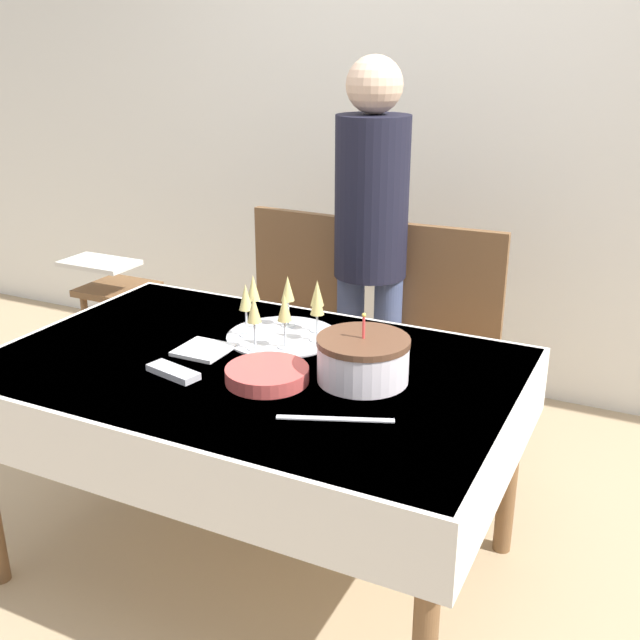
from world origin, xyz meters
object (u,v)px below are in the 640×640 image
object	(u,v)px
dining_chair_far_left	(285,319)
champagne_tray	(281,314)
plate_stack_main	(267,375)
high_chair	(116,304)
birthday_cake	(363,359)
dining_chair_far_right	(442,346)
person_standing	(371,229)

from	to	relation	value
dining_chair_far_left	champagne_tray	world-z (taller)	dining_chair_far_left
dining_chair_far_left	plate_stack_main	bearing A→B (deg)	-64.02
high_chair	plate_stack_main	bearing A→B (deg)	-33.56
champagne_tray	high_chair	xyz separation A→B (m)	(-1.19, 0.56, -0.32)
high_chair	birthday_cake	bearing A→B (deg)	-25.68
plate_stack_main	dining_chair_far_left	bearing A→B (deg)	115.98
dining_chair_far_right	birthday_cake	distance (m)	0.83
dining_chair_far_left	high_chair	xyz separation A→B (m)	(-0.87, -0.05, -0.05)
dining_chair_far_left	high_chair	size ratio (longest dim) A/B	1.37
plate_stack_main	high_chair	world-z (taller)	plate_stack_main
dining_chair_far_right	person_standing	bearing A→B (deg)	174.63
person_standing	high_chair	size ratio (longest dim) A/B	2.23
plate_stack_main	champagne_tray	bearing A→B (deg)	111.96
plate_stack_main	person_standing	size ratio (longest dim) A/B	0.15
person_standing	high_chair	xyz separation A→B (m)	(-1.24, -0.08, -0.47)
dining_chair_far_left	champagne_tray	bearing A→B (deg)	-62.07
dining_chair_far_right	high_chair	size ratio (longest dim) A/B	1.37
birthday_cake	person_standing	bearing A→B (deg)	111.21
person_standing	plate_stack_main	bearing A→B (deg)	-85.05
birthday_cake	dining_chair_far_right	bearing A→B (deg)	90.32
plate_stack_main	person_standing	bearing A→B (deg)	94.95
person_standing	high_chair	bearing A→B (deg)	-176.52
champagne_tray	high_chair	size ratio (longest dim) A/B	0.51
dining_chair_far_right	birthday_cake	bearing A→B (deg)	-89.68
champagne_tray	plate_stack_main	world-z (taller)	champagne_tray
dining_chair_far_right	person_standing	xyz separation A→B (m)	(-0.31, 0.03, 0.41)
dining_chair_far_right	champagne_tray	xyz separation A→B (m)	(-0.36, -0.61, 0.27)
dining_chair_far_left	high_chair	bearing A→B (deg)	-177.00
person_standing	dining_chair_far_left	bearing A→B (deg)	-175.36
champagne_tray	person_standing	xyz separation A→B (m)	(0.04, 0.64, 0.14)
birthday_cake	champagne_tray	xyz separation A→B (m)	(-0.36, 0.18, 0.02)
dining_chair_far_right	champagne_tray	world-z (taller)	dining_chair_far_right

